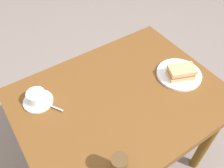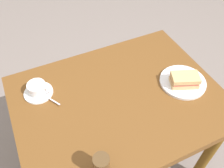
{
  "view_description": "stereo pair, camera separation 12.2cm",
  "coord_description": "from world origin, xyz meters",
  "px_view_note": "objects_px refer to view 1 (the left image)",
  "views": [
    {
      "loc": [
        0.46,
        0.61,
        1.69
      ],
      "look_at": [
        0.0,
        -0.07,
        0.78
      ],
      "focal_mm": 38.47,
      "sensor_mm": 36.0,
      "label": 1
    },
    {
      "loc": [
        0.35,
        0.67,
        1.69
      ],
      "look_at": [
        0.0,
        -0.07,
        0.78
      ],
      "focal_mm": 38.47,
      "sensor_mm": 36.0,
      "label": 2
    }
  ],
  "objects_px": {
    "spoon": "(51,106)",
    "sandwich_plate": "(179,74)",
    "drinking_glass": "(119,166)",
    "sandwich_front": "(181,72)",
    "coffee_cup": "(37,97)",
    "coffee_saucer": "(38,101)",
    "dining_table": "(120,108)"
  },
  "relations": [
    {
      "from": "sandwich_plate",
      "to": "coffee_saucer",
      "type": "bearing_deg",
      "value": -19.47
    },
    {
      "from": "sandwich_plate",
      "to": "coffee_cup",
      "type": "relative_size",
      "value": 2.41
    },
    {
      "from": "sandwich_plate",
      "to": "spoon",
      "type": "xyz_separation_m",
      "value": [
        0.67,
        -0.18,
        0.01
      ]
    },
    {
      "from": "sandwich_front",
      "to": "drinking_glass",
      "type": "height_order",
      "value": "drinking_glass"
    },
    {
      "from": "coffee_cup",
      "to": "sandwich_plate",
      "type": "bearing_deg",
      "value": 160.57
    },
    {
      "from": "sandwich_plate",
      "to": "spoon",
      "type": "distance_m",
      "value": 0.69
    },
    {
      "from": "spoon",
      "to": "drinking_glass",
      "type": "bearing_deg",
      "value": 101.5
    },
    {
      "from": "dining_table",
      "to": "drinking_glass",
      "type": "height_order",
      "value": "drinking_glass"
    },
    {
      "from": "coffee_cup",
      "to": "spoon",
      "type": "distance_m",
      "value": 0.08
    },
    {
      "from": "sandwich_front",
      "to": "coffee_cup",
      "type": "height_order",
      "value": "sandwich_front"
    },
    {
      "from": "sandwich_front",
      "to": "coffee_saucer",
      "type": "relative_size",
      "value": 1.09
    },
    {
      "from": "dining_table",
      "to": "spoon",
      "type": "bearing_deg",
      "value": -22.27
    },
    {
      "from": "drinking_glass",
      "to": "dining_table",
      "type": "bearing_deg",
      "value": -126.23
    },
    {
      "from": "sandwich_plate",
      "to": "sandwich_front",
      "type": "xyz_separation_m",
      "value": [
        0.01,
        0.02,
        0.04
      ]
    },
    {
      "from": "sandwich_plate",
      "to": "coffee_cup",
      "type": "xyz_separation_m",
      "value": [
        0.71,
        -0.25,
        0.03
      ]
    },
    {
      "from": "dining_table",
      "to": "drinking_glass",
      "type": "distance_m",
      "value": 0.42
    },
    {
      "from": "coffee_saucer",
      "to": "spoon",
      "type": "distance_m",
      "value": 0.08
    },
    {
      "from": "spoon",
      "to": "drinking_glass",
      "type": "relative_size",
      "value": 0.76
    },
    {
      "from": "sandwich_front",
      "to": "drinking_glass",
      "type": "relative_size",
      "value": 1.34
    },
    {
      "from": "dining_table",
      "to": "drinking_glass",
      "type": "relative_size",
      "value": 8.71
    },
    {
      "from": "coffee_cup",
      "to": "spoon",
      "type": "xyz_separation_m",
      "value": [
        -0.04,
        0.07,
        -0.03
      ]
    },
    {
      "from": "spoon",
      "to": "sandwich_plate",
      "type": "bearing_deg",
      "value": 164.77
    },
    {
      "from": "spoon",
      "to": "drinking_glass",
      "type": "height_order",
      "value": "drinking_glass"
    },
    {
      "from": "sandwich_plate",
      "to": "dining_table",
      "type": "bearing_deg",
      "value": -8.39
    },
    {
      "from": "dining_table",
      "to": "coffee_cup",
      "type": "distance_m",
      "value": 0.43
    },
    {
      "from": "coffee_cup",
      "to": "spoon",
      "type": "height_order",
      "value": "coffee_cup"
    },
    {
      "from": "coffee_saucer",
      "to": "sandwich_front",
      "type": "bearing_deg",
      "value": 158.9
    },
    {
      "from": "sandwich_plate",
      "to": "sandwich_front",
      "type": "distance_m",
      "value": 0.04
    },
    {
      "from": "drinking_glass",
      "to": "coffee_saucer",
      "type": "bearing_deg",
      "value": -75.61
    },
    {
      "from": "sandwich_front",
      "to": "coffee_cup",
      "type": "distance_m",
      "value": 0.74
    },
    {
      "from": "dining_table",
      "to": "coffee_saucer",
      "type": "height_order",
      "value": "coffee_saucer"
    },
    {
      "from": "sandwich_front",
      "to": "drinking_glass",
      "type": "bearing_deg",
      "value": 23.03
    }
  ]
}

